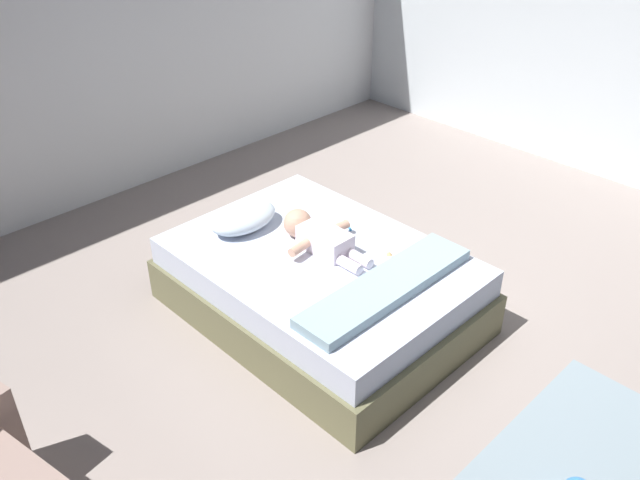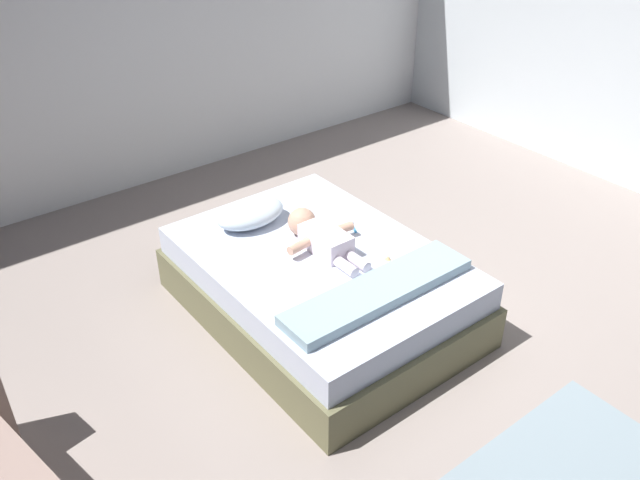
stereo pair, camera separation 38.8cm
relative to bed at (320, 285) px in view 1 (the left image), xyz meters
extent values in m
plane|color=gray|center=(0.16, -0.61, -0.22)|extent=(8.00, 8.00, 0.00)
cube|color=silver|center=(0.16, 2.39, 1.18)|extent=(8.00, 0.12, 2.81)
cube|color=brown|center=(0.00, 0.00, -0.08)|extent=(1.31, 1.81, 0.27)
cube|color=silver|center=(0.00, 0.00, 0.14)|extent=(1.25, 1.74, 0.18)
ellipsoid|color=silver|center=(-0.13, 0.56, 0.31)|extent=(0.46, 0.30, 0.15)
cube|color=white|center=(0.05, 0.01, 0.30)|extent=(0.18, 0.33, 0.14)
sphere|color=tan|center=(0.05, 0.25, 0.32)|extent=(0.18, 0.18, 0.18)
cylinder|color=tan|center=(-0.11, 0.06, 0.30)|extent=(0.16, 0.08, 0.06)
cylinder|color=tan|center=(0.21, 0.06, 0.30)|extent=(0.16, 0.07, 0.06)
cylinder|color=white|center=(0.01, -0.23, 0.26)|extent=(0.06, 0.17, 0.06)
cylinder|color=white|center=(0.10, -0.23, 0.26)|extent=(0.06, 0.17, 0.06)
cube|color=#3796D9|center=(0.35, 0.11, 0.24)|extent=(0.06, 0.12, 0.01)
cube|color=white|center=(0.38, 0.16, 0.25)|extent=(0.02, 0.03, 0.01)
cube|color=#8BA8B3|center=(0.00, -0.52, 0.26)|extent=(1.17, 0.28, 0.06)
cylinder|color=white|center=(0.23, -0.34, 0.26)|extent=(0.09, 0.10, 0.05)
cone|color=#E3B36F|center=(0.23, -0.34, 0.29)|extent=(0.04, 0.04, 0.02)
camera|label=1|loc=(-2.31, -2.34, 2.41)|focal=37.17mm
camera|label=2|loc=(-2.02, -2.60, 2.41)|focal=37.17mm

